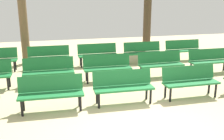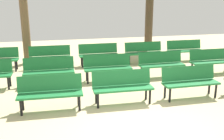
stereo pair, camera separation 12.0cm
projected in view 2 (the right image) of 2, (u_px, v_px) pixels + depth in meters
The scene contains 13 objects.
ground_plane at pixel (143, 131), 5.75m from camera, with size 24.48×24.48×0.00m, color #CCB789.
bench_r0_c1 at pixel (50, 91), 6.69m from camera, with size 1.62×0.54×0.87m.
bench_r0_c2 at pixel (122, 85), 7.11m from camera, with size 1.61×0.52×0.87m.
bench_r0_c3 at pixel (190, 80), 7.51m from camera, with size 1.60×0.49×0.87m.
bench_r1_c1 at pixel (49, 69), 8.57m from camera, with size 1.61×0.52×0.87m.
bench_r1_c2 at pixel (107, 66), 8.99m from camera, with size 1.61×0.53×0.87m.
bench_r1_c3 at pixel (161, 63), 9.41m from camera, with size 1.60×0.49×0.87m.
bench_r1_c4 at pixel (211, 60), 9.83m from camera, with size 1.60×0.49×0.87m.
bench_r2_c1 at pixel (50, 56), 10.48m from camera, with size 1.61×0.52×0.87m.
bench_r2_c2 at pixel (99, 53), 10.91m from camera, with size 1.60×0.49×0.87m.
bench_r2_c3 at pixel (144, 51), 11.28m from camera, with size 1.60×0.49×0.87m.
bench_r2_c4 at pixel (185, 49), 11.74m from camera, with size 1.60×0.49×0.87m.
tree_0 at pixel (25, 26), 10.94m from camera, with size 0.33×0.33×3.11m.
Camera 2 is at (-1.83, -4.88, 2.85)m, focal length 42.84 mm.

